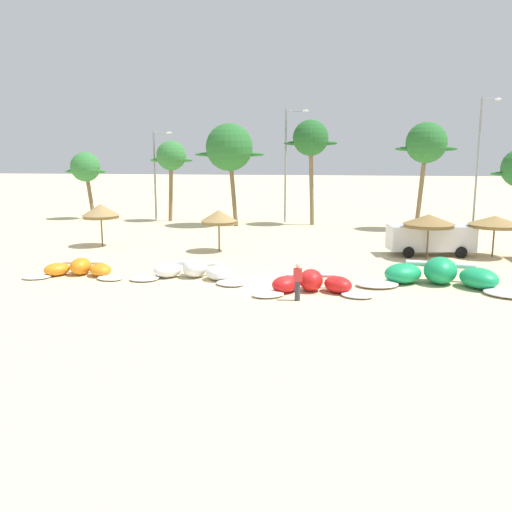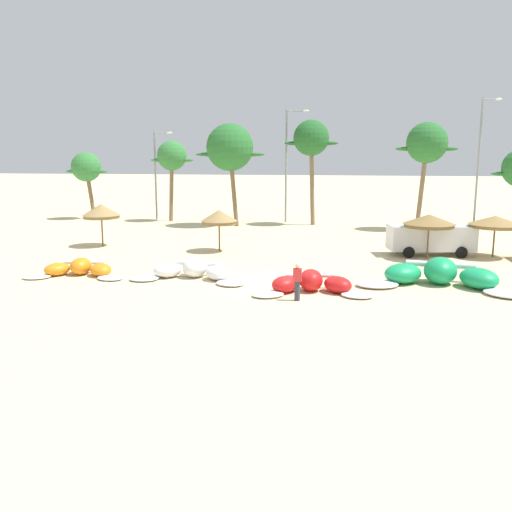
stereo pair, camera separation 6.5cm
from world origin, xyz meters
The scene contains 19 objects.
ground_plane centered at (0.00, 0.00, 0.00)m, with size 260.00×260.00×0.00m, color beige.
kite_far_left centered at (-10.95, 0.54, 0.33)m, with size 5.39×2.68×0.87m.
kite_left centered at (-5.00, 0.78, 0.37)m, with size 6.19×3.04×0.97m.
kite_left_of_center centered at (1.02, -1.14, 0.38)m, with size 5.58×2.89×1.00m.
kite_center centered at (7.02, 1.04, 0.49)m, with size 7.93×4.32×1.29m.
beach_umbrella_near_van centered at (-13.54, 9.33, 2.37)m, with size 2.51×2.51×2.85m.
beach_umbrella_middle centered at (-5.29, 8.48, 2.22)m, with size 2.33×2.33×2.67m.
beach_umbrella_near_palms centered at (7.47, 7.83, 2.28)m, with size 3.02×3.02×2.67m.
beach_umbrella_outermost centered at (11.50, 8.99, 2.16)m, with size 3.11×3.11×2.52m.
parked_car_second centered at (7.73, 9.12, 1.09)m, with size 5.33×2.70×1.84m.
person_near_kites centered at (0.49, -2.64, 0.82)m, with size 0.36×0.24×1.62m.
palm_leftmost centered at (-21.31, 23.76, 4.82)m, with size 4.13×2.75×6.29m.
palm_left centered at (-12.85, 23.37, 5.83)m, with size 4.02×2.68×7.30m.
palm_left_of_gap centered at (-6.95, 20.74, 6.61)m, with size 5.96×3.98×8.66m.
palm_center_left centered at (-0.24, 22.53, 7.33)m, with size 4.58×3.05×9.00m.
palm_center_right centered at (9.05, 20.64, 6.91)m, with size 4.89×3.26×8.64m.
lamppost_west centered at (-14.53, 24.11, 4.61)m, with size 1.84×0.24×8.15m.
lamppost_west_center centered at (-2.34, 24.07, 5.56)m, with size 2.07×0.24×9.97m.
lamppost_east_center centered at (14.04, 24.29, 5.91)m, with size 1.63×0.24×10.76m.
Camera 1 is at (1.99, -25.22, 6.21)m, focal length 38.30 mm.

